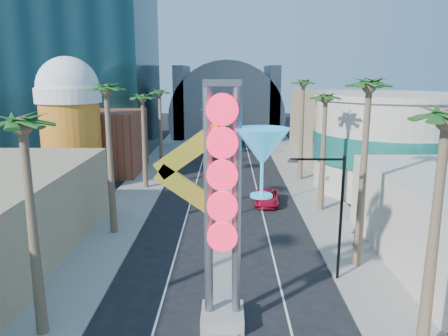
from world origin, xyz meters
TOP-DOWN VIEW (x-y plane):
  - sidewalk_west at (-9.50, 35.00)m, footprint 5.00×100.00m
  - sidewalk_east at (9.50, 35.00)m, footprint 5.00×100.00m
  - median at (0.00, 38.00)m, footprint 1.60×84.00m
  - brick_filler_west at (-16.00, 38.00)m, footprint 10.00×10.00m
  - filler_east at (16.00, 48.00)m, footprint 10.00×20.00m
  - beer_mug at (-17.00, 30.00)m, footprint 7.00×7.00m
  - turquoise_building at (18.00, 30.00)m, footprint 16.60×16.60m
  - canopy at (0.00, 72.00)m, footprint 22.00×16.00m
  - neon_sign at (0.82, 2.96)m, footprint 6.53×2.60m
  - streetlight_0 at (0.55, 20.00)m, footprint 3.79×0.25m
  - streetlight_1 at (-0.55, 44.00)m, footprint 3.79×0.25m
  - streetlight_2 at (6.72, 8.00)m, footprint 3.45×0.25m
  - palm_0 at (-9.00, 2.00)m, footprint 2.40×2.40m
  - palm_1 at (-9.00, 16.00)m, footprint 2.40×2.40m
  - palm_2 at (-9.00, 30.00)m, footprint 2.40×2.40m
  - palm_3 at (-9.00, 42.00)m, footprint 2.40×2.40m
  - palm_4 at (9.00, 0.00)m, footprint 2.40×2.40m
  - palm_5 at (9.00, 10.00)m, footprint 2.40×2.40m
  - palm_6 at (9.00, 22.00)m, footprint 2.40×2.40m
  - palm_7 at (9.00, 34.00)m, footprint 2.40×2.40m
  - red_pickup at (4.15, 24.09)m, footprint 2.87×5.24m
  - pedestrian_b at (9.90, 13.32)m, footprint 1.12×1.04m

SIDE VIEW (x-z plane):
  - sidewalk_west at x=-9.50m, z-range 0.00..0.15m
  - sidewalk_east at x=9.50m, z-range 0.00..0.15m
  - median at x=0.00m, z-range 0.00..0.15m
  - red_pickup at x=4.15m, z-range 0.00..1.39m
  - pedestrian_b at x=9.90m, z-range 0.15..1.99m
  - brick_filler_west at x=-16.00m, z-range 0.00..8.00m
  - canopy at x=0.00m, z-range -6.69..15.31m
  - streetlight_2 at x=6.72m, z-range 0.83..8.83m
  - streetlight_0 at x=0.55m, z-range 0.88..8.88m
  - streetlight_1 at x=-0.55m, z-range 0.88..8.88m
  - filler_east at x=16.00m, z-range 0.00..10.00m
  - turquoise_building at x=18.00m, z-range -0.05..10.55m
  - neon_sign at x=0.82m, z-range 1.03..13.58m
  - beer_mug at x=-17.00m, z-range 0.59..15.09m
  - palm_2 at x=-9.00m, z-range 3.88..15.08m
  - palm_3 at x=-9.00m, z-range 3.88..15.08m
  - palm_0 at x=-9.00m, z-range 4.08..15.78m
  - palm_6 at x=9.00m, z-range 4.08..15.78m
  - palm_4 at x=9.00m, z-range 4.28..16.48m
  - palm_1 at x=-9.00m, z-range 4.47..17.17m
  - palm_7 at x=9.00m, z-range 4.47..17.17m
  - palm_5 at x=9.00m, z-range 4.67..17.87m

